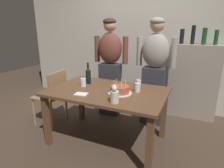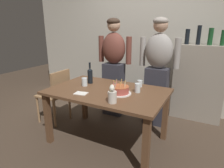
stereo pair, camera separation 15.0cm
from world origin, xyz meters
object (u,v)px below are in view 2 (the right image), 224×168
(birthday_cake, at_px, (119,90))
(dining_chair, at_px, (57,92))
(wine_bottle, at_px, (90,75))
(water_glass_near, at_px, (140,84))
(flower_vase, at_px, (112,94))
(person_man_bearded, at_px, (114,66))
(water_glass_far, at_px, (138,88))
(napkin_stack, at_px, (81,93))
(water_glass_side, at_px, (85,82))
(person_woman_cardigan, at_px, (158,71))

(birthday_cake, distance_m, dining_chair, 1.23)
(birthday_cake, relative_size, wine_bottle, 0.96)
(water_glass_near, height_order, flower_vase, flower_vase)
(person_man_bearded, bearing_deg, water_glass_far, 134.99)
(wine_bottle, xyz_separation_m, dining_chair, (-0.61, -0.06, -0.34))
(water_glass_far, distance_m, napkin_stack, 0.70)
(water_glass_side, xyz_separation_m, napkin_stack, (0.15, -0.29, -0.05))
(water_glass_near, distance_m, water_glass_far, 0.24)
(water_glass_near, relative_size, napkin_stack, 0.58)
(person_man_bearded, distance_m, person_woman_cardigan, 0.76)
(person_man_bearded, height_order, dining_chair, person_man_bearded)
(water_glass_side, distance_m, dining_chair, 0.68)
(birthday_cake, xyz_separation_m, person_man_bearded, (-0.53, 0.86, 0.09))
(water_glass_far, height_order, flower_vase, flower_vase)
(water_glass_near, relative_size, water_glass_far, 0.78)
(water_glass_near, relative_size, dining_chair, 0.10)
(napkin_stack, distance_m, person_woman_cardigan, 1.27)
(wine_bottle, xyz_separation_m, flower_vase, (0.63, -0.51, -0.02))
(napkin_stack, bearing_deg, water_glass_near, 48.64)
(water_glass_near, bearing_deg, birthday_cake, -106.81)
(person_woman_cardigan, distance_m, dining_chair, 1.62)
(birthday_cake, bearing_deg, water_glass_near, 73.19)
(water_glass_near, height_order, water_glass_side, water_glass_side)
(napkin_stack, bearing_deg, birthday_cake, 27.80)
(water_glass_side, relative_size, dining_chair, 0.13)
(person_woman_cardigan, bearing_deg, person_man_bearded, 0.00)
(person_man_bearded, distance_m, dining_chair, 1.03)
(wine_bottle, height_order, person_man_bearded, person_man_bearded)
(water_glass_near, xyz_separation_m, napkin_stack, (-0.54, -0.61, -0.04))
(water_glass_near, bearing_deg, water_glass_side, -155.16)
(flower_vase, distance_m, dining_chair, 1.36)
(birthday_cake, relative_size, water_glass_near, 3.27)
(flower_vase, bearing_deg, wine_bottle, 141.24)
(water_glass_side, xyz_separation_m, person_woman_cardigan, (0.80, 0.79, 0.08))
(birthday_cake, xyz_separation_m, person_woman_cardigan, (0.23, 0.86, 0.09))
(water_glass_side, bearing_deg, water_glass_far, 6.66)
(water_glass_side, bearing_deg, water_glass_near, 24.84)
(water_glass_side, xyz_separation_m, dining_chair, (-0.62, 0.08, -0.28))
(water_glass_far, xyz_separation_m, water_glass_side, (-0.75, -0.09, -0.00))
(water_glass_far, bearing_deg, person_woman_cardigan, 85.84)
(water_glass_side, bearing_deg, napkin_stack, -62.19)
(flower_vase, distance_m, person_man_bearded, 1.30)
(water_glass_near, bearing_deg, person_woman_cardigan, 77.18)
(wine_bottle, relative_size, dining_chair, 0.35)
(napkin_stack, xyz_separation_m, person_woman_cardigan, (0.64, 1.08, 0.13))
(birthday_cake, height_order, water_glass_side, birthday_cake)
(person_woman_cardigan, bearing_deg, dining_chair, 26.66)
(water_glass_side, bearing_deg, dining_chair, 172.31)
(person_woman_cardigan, bearing_deg, water_glass_far, 85.84)
(napkin_stack, bearing_deg, flower_vase, -8.70)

